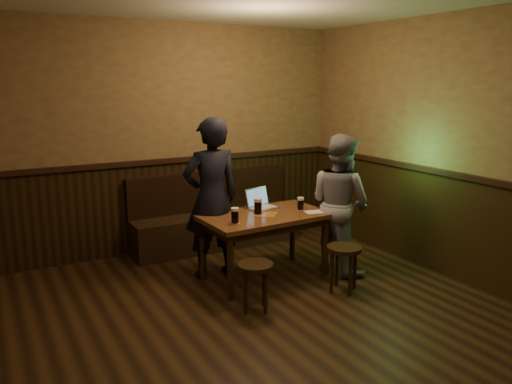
{
  "coord_description": "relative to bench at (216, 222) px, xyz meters",
  "views": [
    {
      "loc": [
        -1.92,
        -2.91,
        2.09
      ],
      "look_at": [
        0.51,
        1.39,
        0.99
      ],
      "focal_mm": 35.0,
      "sensor_mm": 36.0,
      "label": 1
    }
  ],
  "objects": [
    {
      "name": "room",
      "position": [
        -0.68,
        -2.53,
        0.89
      ],
      "size": [
        5.04,
        6.04,
        2.84
      ],
      "color": "black",
      "rests_on": "ground"
    },
    {
      "name": "bench",
      "position": [
        0.0,
        0.0,
        0.0
      ],
      "size": [
        2.2,
        0.5,
        0.95
      ],
      "color": "black",
      "rests_on": "ground"
    },
    {
      "name": "pub_table",
      "position": [
        0.0,
        -1.25,
        0.31
      ],
      "size": [
        1.36,
        0.81,
        0.72
      ],
      "rotation": [
        0.0,
        0.0,
        0.04
      ],
      "color": "#4F3016",
      "rests_on": "ground"
    },
    {
      "name": "stool_left",
      "position": [
        -0.47,
        -1.89,
        0.05
      ],
      "size": [
        0.43,
        0.43,
        0.46
      ],
      "rotation": [
        0.0,
        0.0,
        0.33
      ],
      "color": "black",
      "rests_on": "ground"
    },
    {
      "name": "stool_right",
      "position": [
        0.51,
        -1.96,
        0.07
      ],
      "size": [
        0.4,
        0.4,
        0.47
      ],
      "rotation": [
        0.0,
        0.0,
        -0.16
      ],
      "color": "black",
      "rests_on": "ground"
    },
    {
      "name": "pint_left",
      "position": [
        -0.44,
        -1.41,
        0.48
      ],
      "size": [
        0.1,
        0.1,
        0.16
      ],
      "color": "maroon",
      "rests_on": "pub_table"
    },
    {
      "name": "pint_mid",
      "position": [
        -0.06,
        -1.22,
        0.49
      ],
      "size": [
        0.11,
        0.11,
        0.17
      ],
      "color": "maroon",
      "rests_on": "pub_table"
    },
    {
      "name": "pint_right",
      "position": [
        0.43,
        -1.3,
        0.47
      ],
      "size": [
        0.09,
        0.09,
        0.14
      ],
      "color": "maroon",
      "rests_on": "pub_table"
    },
    {
      "name": "laptop",
      "position": [
        0.09,
        -1.0,
        0.46
      ],
      "size": [
        0.36,
        0.31,
        0.22
      ],
      "rotation": [
        0.0,
        0.0,
        0.23
      ],
      "color": "silver",
      "rests_on": "pub_table"
    },
    {
      "name": "menu",
      "position": [
        0.52,
        -1.44,
        0.4
      ],
      "size": [
        0.25,
        0.2,
        0.0
      ],
      "primitive_type": "cube",
      "rotation": [
        0.0,
        0.0,
        -0.23
      ],
      "color": "silver",
      "rests_on": "pub_table"
    },
    {
      "name": "person_suit",
      "position": [
        -0.46,
        -0.91,
        0.56
      ],
      "size": [
        0.65,
        0.44,
        1.74
      ],
      "primitive_type": "imported",
      "rotation": [
        0.0,
        0.0,
        3.1
      ],
      "color": "black",
      "rests_on": "ground"
    },
    {
      "name": "person_grey",
      "position": [
        0.85,
        -1.45,
        0.46
      ],
      "size": [
        0.69,
        0.83,
        1.54
      ],
      "primitive_type": "imported",
      "rotation": [
        0.0,
        0.0,
        1.73
      ],
      "color": "gray",
      "rests_on": "ground"
    }
  ]
}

